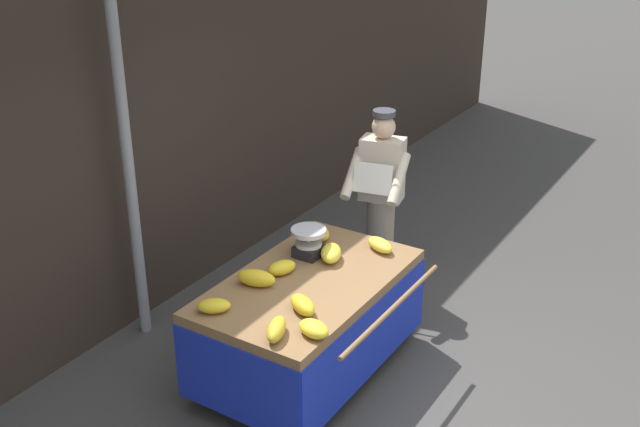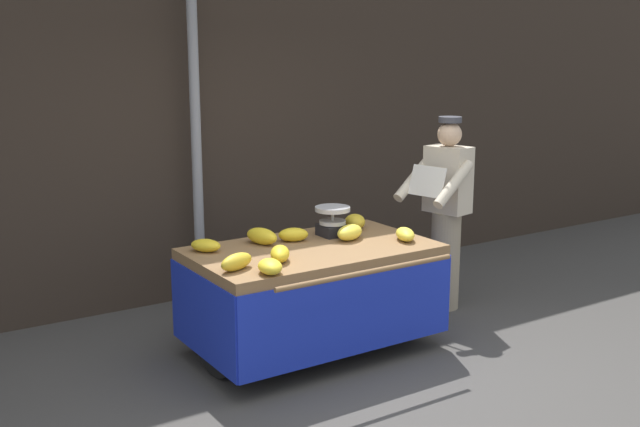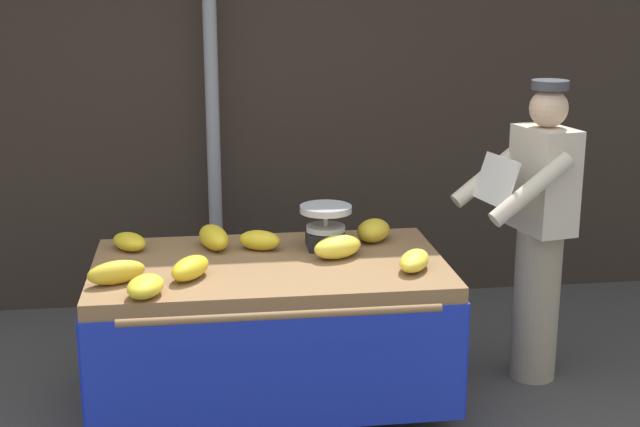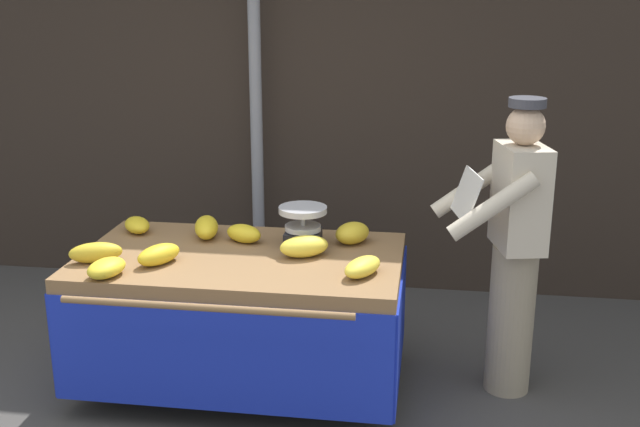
# 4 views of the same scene
# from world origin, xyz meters

# --- Properties ---
(ground_plane) EXTENTS (60.00, 60.00, 0.00)m
(ground_plane) POSITION_xyz_m (0.00, 0.00, 0.00)
(ground_plane) COLOR #423F3D
(back_wall) EXTENTS (16.00, 0.24, 3.81)m
(back_wall) POSITION_xyz_m (0.00, 2.69, 1.91)
(back_wall) COLOR #332821
(back_wall) RESTS_ON ground
(street_pole) EXTENTS (0.09, 0.09, 3.11)m
(street_pole) POSITION_xyz_m (-0.15, 2.39, 1.55)
(street_pole) COLOR gray
(street_pole) RESTS_ON ground
(banana_cart) EXTENTS (1.83, 1.27, 0.83)m
(banana_cart) POSITION_xyz_m (0.10, 0.87, 0.61)
(banana_cart) COLOR olive
(banana_cart) RESTS_ON ground
(weighing_scale) EXTENTS (0.28, 0.28, 0.24)m
(weighing_scale) POSITION_xyz_m (0.42, 1.08, 0.95)
(weighing_scale) COLOR black
(weighing_scale) RESTS_ON banana_cart
(banana_bunch_0) EXTENTS (0.21, 0.32, 0.12)m
(banana_bunch_0) POSITION_xyz_m (-0.18, 1.15, 0.89)
(banana_bunch_0) COLOR gold
(banana_bunch_0) RESTS_ON banana_cart
(banana_bunch_1) EXTENTS (0.27, 0.29, 0.13)m
(banana_bunch_1) POSITION_xyz_m (0.70, 1.16, 0.89)
(banana_bunch_1) COLOR gold
(banana_bunch_1) RESTS_ON banana_cart
(banana_bunch_2) EXTENTS (0.32, 0.27, 0.12)m
(banana_bunch_2) POSITION_xyz_m (0.46, 0.89, 0.89)
(banana_bunch_2) COLOR yellow
(banana_bunch_2) RESTS_ON banana_cart
(banana_bunch_3) EXTENTS (0.26, 0.22, 0.11)m
(banana_bunch_3) POSITION_xyz_m (0.06, 1.09, 0.88)
(banana_bunch_3) COLOR gold
(banana_bunch_3) RESTS_ON banana_cart
(banana_bunch_4) EXTENTS (0.25, 0.30, 0.11)m
(banana_bunch_4) POSITION_xyz_m (-0.30, 0.66, 0.88)
(banana_bunch_4) COLOR gold
(banana_bunch_4) RESTS_ON banana_cart
(banana_bunch_5) EXTENTS (0.24, 0.31, 0.10)m
(banana_bunch_5) POSITION_xyz_m (0.81, 0.65, 0.88)
(banana_bunch_5) COLOR yellow
(banana_bunch_5) RESTS_ON banana_cart
(banana_bunch_6) EXTENTS (0.25, 0.27, 0.09)m
(banana_bunch_6) POSITION_xyz_m (-0.63, 1.18, 0.88)
(banana_bunch_6) COLOR gold
(banana_bunch_6) RESTS_ON banana_cart
(banana_bunch_7) EXTENTS (0.31, 0.22, 0.11)m
(banana_bunch_7) POSITION_xyz_m (-0.65, 0.63, 0.89)
(banana_bunch_7) COLOR gold
(banana_bunch_7) RESTS_ON banana_cart
(banana_bunch_8) EXTENTS (0.22, 0.27, 0.10)m
(banana_bunch_8) POSITION_xyz_m (-0.51, 0.44, 0.88)
(banana_bunch_8) COLOR yellow
(banana_bunch_8) RESTS_ON banana_cart
(vendor_person) EXTENTS (0.65, 0.60, 1.71)m
(vendor_person) POSITION_xyz_m (1.62, 1.07, 0.87)
(vendor_person) COLOR gray
(vendor_person) RESTS_ON ground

